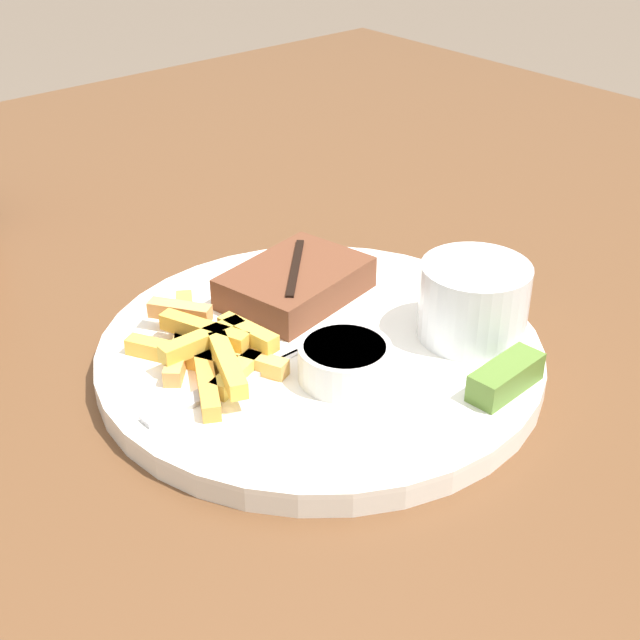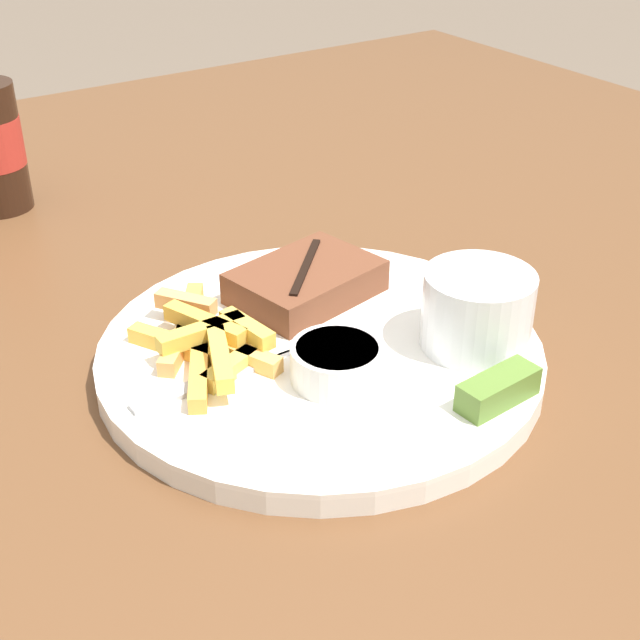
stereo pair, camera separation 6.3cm
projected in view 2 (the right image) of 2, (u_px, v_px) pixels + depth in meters
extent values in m
cube|color=brown|center=(320.00, 387.00, 0.66)|extent=(1.50, 1.53, 0.04)
cylinder|color=brown|center=(417.00, 251.00, 1.68)|extent=(0.06, 0.06, 0.70)
cylinder|color=white|center=(320.00, 357.00, 0.65)|extent=(0.32, 0.32, 0.01)
cylinder|color=white|center=(320.00, 346.00, 0.64)|extent=(0.32, 0.32, 0.00)
cube|color=brown|center=(306.00, 282.00, 0.70)|extent=(0.12, 0.10, 0.03)
cube|color=black|center=(306.00, 266.00, 0.69)|extent=(0.07, 0.07, 0.00)
cube|color=#EDA155|center=(178.00, 347.00, 0.63)|extent=(0.05, 0.05, 0.01)
cube|color=gold|center=(222.00, 360.00, 0.59)|extent=(0.04, 0.07, 0.01)
cube|color=#E7A857|center=(237.00, 352.00, 0.62)|extent=(0.04, 0.07, 0.01)
cube|color=#EB9F59|center=(186.00, 303.00, 0.66)|extent=(0.04, 0.05, 0.01)
cube|color=gold|center=(232.00, 371.00, 0.60)|extent=(0.05, 0.03, 0.01)
cube|color=#F3B944|center=(175.00, 345.00, 0.63)|extent=(0.05, 0.07, 0.01)
cube|color=gold|center=(199.00, 374.00, 0.60)|extent=(0.05, 0.07, 0.01)
cube|color=gold|center=(201.00, 333.00, 0.62)|extent=(0.07, 0.01, 0.01)
cube|color=gold|center=(247.00, 329.00, 0.63)|extent=(0.02, 0.05, 0.01)
cube|color=gold|center=(190.00, 315.00, 0.66)|extent=(0.05, 0.07, 0.01)
cube|color=gold|center=(205.00, 324.00, 0.63)|extent=(0.04, 0.07, 0.01)
cylinder|color=white|center=(477.00, 310.00, 0.63)|extent=(0.08, 0.08, 0.06)
cylinder|color=beige|center=(480.00, 282.00, 0.62)|extent=(0.07, 0.07, 0.01)
cylinder|color=silver|center=(337.00, 363.00, 0.60)|extent=(0.06, 0.06, 0.03)
cylinder|color=#C67A4C|center=(337.00, 351.00, 0.59)|extent=(0.06, 0.06, 0.01)
cube|color=#567A2D|center=(498.00, 389.00, 0.58)|extent=(0.06, 0.03, 0.02)
cube|color=#B7B7BC|center=(202.00, 386.00, 0.59)|extent=(0.10, 0.01, 0.00)
cube|color=#B7B7BC|center=(291.00, 357.00, 0.62)|extent=(0.03, 0.00, 0.00)
cube|color=#B7B7BC|center=(287.00, 354.00, 0.63)|extent=(0.03, 0.00, 0.00)
cube|color=#B7B7BC|center=(284.00, 351.00, 0.63)|extent=(0.03, 0.00, 0.00)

